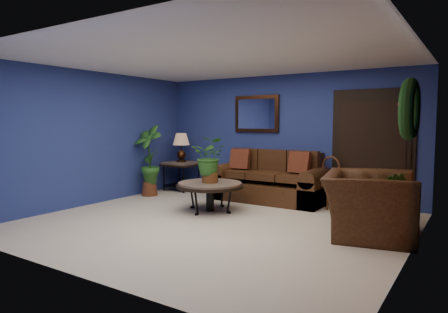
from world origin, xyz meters
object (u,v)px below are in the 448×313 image
Objects in this scene: table_lamp at (181,144)px; end_table at (181,168)px; side_chair at (327,178)px; armchair at (369,204)px; coffee_table at (210,186)px; sofa at (271,184)px.

end_table is at bearing 90.00° from table_lamp.
table_lamp reaches higher than end_table.
table_lamp reaches higher than side_chair.
armchair is at bearing -39.14° from side_chair.
end_table is 0.76× the size of side_chair.
coffee_table is 2.69m from armchair.
armchair is at bearing -17.94° from table_lamp.
table_lamp reaches higher than coffee_table.
side_chair is 1.86m from armchair.
coffee_table is 2.24m from end_table.
table_lamp is 4.72m from armchair.
coffee_table is 1.65× the size of end_table.
armchair is (4.45, -1.44, -0.62)m from table_lamp.
side_chair is (1.13, 0.03, 0.20)m from sofa.
side_chair is (3.36, 0.07, 0.03)m from end_table.
table_lamp is (-1.76, 1.39, 0.61)m from coffee_table.
armchair is at bearing -17.94° from end_table.
end_table is (-2.23, -0.03, 0.17)m from sofa.
side_chair reaches higher than armchair.
sofa is 2.35m from table_lamp.
sofa is 2.67m from armchair.
sofa is at bearing 0.86° from table_lamp.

